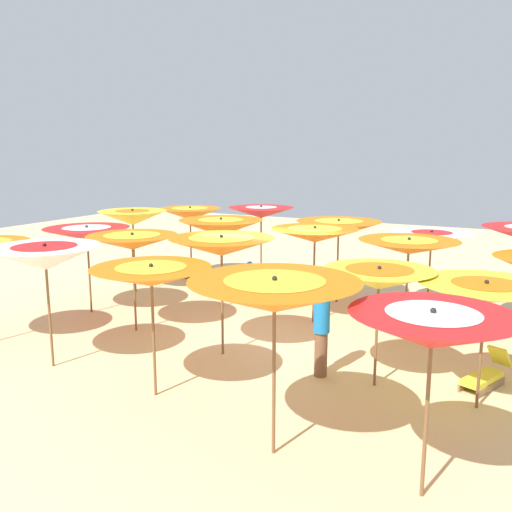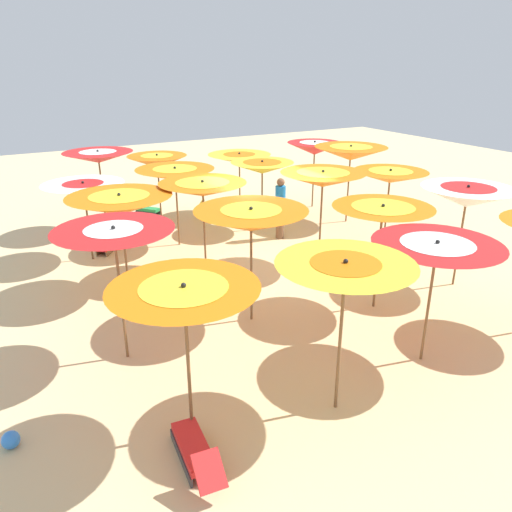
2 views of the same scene
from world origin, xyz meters
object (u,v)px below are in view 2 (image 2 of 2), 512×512
(beach_umbrella_3, at_px, (351,153))
(beach_umbrella_8, at_px, (262,168))
(beach_umbrella_10, at_px, (345,277))
(beachgoer_0, at_px, (280,207))
(beach_umbrella_5, at_px, (436,252))
(beach_umbrella_19, at_px, (98,157))
(lounger_3, at_px, (196,451))
(beach_umbrella_12, at_px, (203,189))
(beach_umbrella_15, at_px, (184,300))
(lounger_2, at_px, (146,209))
(beach_ball, at_px, (11,440))
(beach_umbrella_11, at_px, (251,220))
(beach_umbrella_18, at_px, (84,189))
(beach_umbrella_17, at_px, (120,205))
(beach_umbrella_1, at_px, (467,197))
(beach_umbrella_16, at_px, (114,238))
(lounger_1, at_px, (215,212))
(lounger_0, at_px, (109,243))
(beach_umbrella_9, at_px, (239,159))
(beach_umbrella_4, at_px, (315,148))
(beach_umbrella_2, at_px, (390,177))
(beach_umbrella_14, at_px, (157,161))
(beach_umbrella_7, at_px, (323,179))
(beach_umbrella_13, at_px, (175,174))
(beach_umbrella_6, at_px, (382,214))

(beach_umbrella_3, distance_m, beach_umbrella_8, 2.91)
(beach_umbrella_10, distance_m, beachgoer_0, 7.86)
(beach_umbrella_5, height_order, beach_umbrella_8, beach_umbrella_5)
(beach_umbrella_19, bearing_deg, lounger_3, 173.15)
(beach_umbrella_12, distance_m, beach_umbrella_15, 5.76)
(lounger_2, height_order, beach_ball, lounger_2)
(beach_umbrella_19, distance_m, lounger_3, 10.59)
(beach_umbrella_11, distance_m, beach_umbrella_18, 5.43)
(beach_umbrella_5, height_order, beach_umbrella_11, beach_umbrella_11)
(beach_umbrella_17, bearing_deg, beach_umbrella_19, -7.11)
(beach_umbrella_15, distance_m, beach_umbrella_18, 7.51)
(beach_umbrella_1, height_order, beachgoer_0, beach_umbrella_1)
(beach_umbrella_17, xyz_separation_m, beachgoer_0, (1.36, -4.95, -1.10))
(beach_umbrella_3, bearing_deg, beach_umbrella_19, 67.80)
(beach_umbrella_16, distance_m, beach_umbrella_17, 2.84)
(lounger_1, distance_m, lounger_2, 2.47)
(beach_ball, bearing_deg, lounger_0, -23.42)
(beach_umbrella_9, xyz_separation_m, beach_umbrella_16, (-6.81, 5.78, 0.34))
(beach_umbrella_8, bearing_deg, beach_umbrella_4, -64.89)
(beach_umbrella_2, xyz_separation_m, beach_umbrella_8, (3.23, 2.09, -0.13))
(beach_umbrella_5, distance_m, beach_umbrella_18, 8.77)
(beach_umbrella_5, height_order, beach_umbrella_14, beach_umbrella_5)
(beach_umbrella_12, bearing_deg, beach_umbrella_7, -107.50)
(beach_umbrella_16, bearing_deg, beach_umbrella_12, -44.63)
(beach_umbrella_8, bearing_deg, beach_umbrella_11, 148.36)
(beach_umbrella_14, xyz_separation_m, beach_umbrella_18, (-2.56, 2.79, -0.01))
(beach_umbrella_15, bearing_deg, beach_umbrella_16, 6.81)
(beach_umbrella_19, bearing_deg, beach_umbrella_3, -112.20)
(beach_umbrella_8, bearing_deg, beach_umbrella_12, 128.19)
(beach_umbrella_10, bearing_deg, beach_umbrella_7, -32.99)
(beach_umbrella_1, relative_size, beach_umbrella_8, 1.11)
(beach_umbrella_5, relative_size, beachgoer_0, 1.25)
(beach_umbrella_9, bearing_deg, beach_umbrella_7, 177.78)
(beach_umbrella_3, height_order, beach_umbrella_16, beach_umbrella_3)
(beach_umbrella_2, xyz_separation_m, beach_umbrella_9, (4.94, 1.99, -0.16))
(beach_umbrella_5, bearing_deg, beach_umbrella_17, 35.53)
(beach_umbrella_8, xyz_separation_m, beach_umbrella_19, (2.25, 4.33, 0.34))
(beach_umbrella_16, bearing_deg, beach_umbrella_4, -53.01)
(lounger_3, bearing_deg, beach_umbrella_15, -11.64)
(beach_umbrella_8, height_order, lounger_2, beach_umbrella_8)
(beach_ball, bearing_deg, beach_umbrella_13, -37.15)
(lounger_2, xyz_separation_m, lounger_3, (-11.37, 2.83, 0.01))
(beach_umbrella_12, height_order, beach_umbrella_14, beach_umbrella_12)
(beach_umbrella_7, distance_m, beach_umbrella_10, 5.78)
(beach_umbrella_7, bearing_deg, beach_umbrella_4, -33.11)
(beach_umbrella_10, bearing_deg, beach_umbrella_15, 75.86)
(beach_umbrella_6, bearing_deg, lounger_2, 14.11)
(beach_umbrella_4, height_order, beach_umbrella_14, beach_umbrella_4)
(lounger_3, bearing_deg, beach_umbrella_11, -33.79)
(beach_umbrella_2, relative_size, beach_umbrella_19, 0.92)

